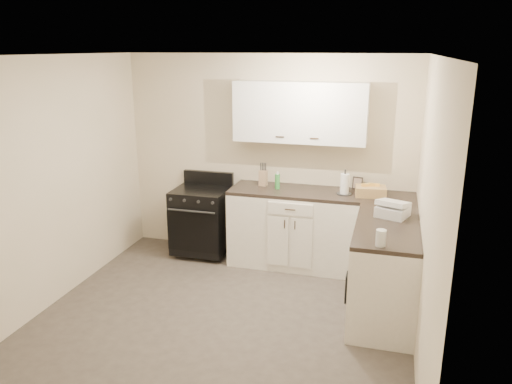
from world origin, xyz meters
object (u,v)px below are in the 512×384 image
(countertop_grill, at_px, (393,211))
(knife_block, at_px, (263,178))
(paper_towel, at_px, (345,184))
(wicker_basket, at_px, (371,191))
(stove, at_px, (201,220))

(countertop_grill, bearing_deg, knife_block, 174.09)
(paper_towel, xyz_separation_m, wicker_basket, (0.29, 0.01, -0.06))
(knife_block, distance_m, wicker_basket, 1.29)
(stove, bearing_deg, knife_block, 8.55)
(stove, xyz_separation_m, knife_block, (0.78, 0.12, 0.58))
(stove, bearing_deg, countertop_grill, -15.71)
(paper_towel, xyz_separation_m, countertop_grill, (0.54, -0.66, -0.07))
(knife_block, height_order, paper_towel, paper_towel)
(wicker_basket, bearing_deg, knife_block, 175.53)
(stove, xyz_separation_m, countertop_grill, (2.32, -0.65, 0.53))
(stove, height_order, countertop_grill, countertop_grill)
(countertop_grill, bearing_deg, paper_towel, 150.13)
(paper_towel, bearing_deg, knife_block, 173.87)
(wicker_basket, height_order, countertop_grill, wicker_basket)
(knife_block, xyz_separation_m, wicker_basket, (1.29, -0.10, -0.04))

